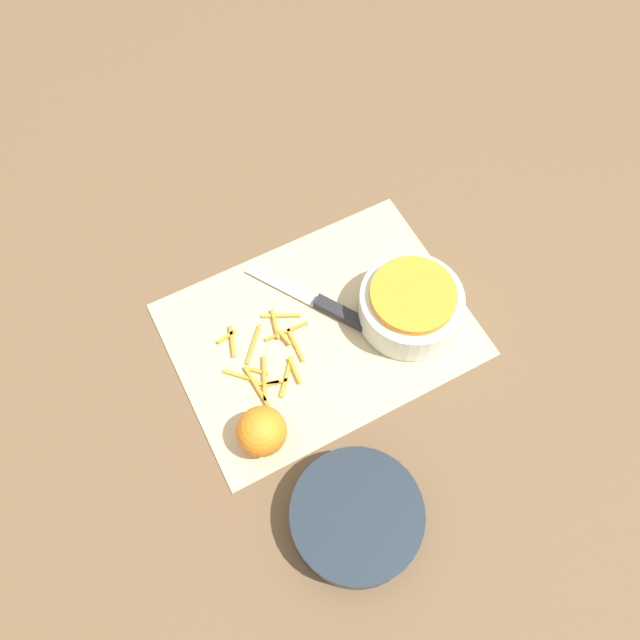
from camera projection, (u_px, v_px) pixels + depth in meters
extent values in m
plane|color=brown|center=(320.00, 330.00, 1.00)|extent=(4.00, 4.00, 0.00)
cube|color=#CCB284|center=(320.00, 329.00, 1.00)|extent=(0.46, 0.34, 0.01)
cylinder|color=silver|center=(410.00, 306.00, 0.98)|extent=(0.16, 0.16, 0.06)
cylinder|color=orange|center=(413.00, 295.00, 0.95)|extent=(0.13, 0.13, 0.02)
cylinder|color=#1E2833|center=(356.00, 517.00, 0.85)|extent=(0.18, 0.18, 0.05)
cube|color=#232328|center=(344.00, 315.00, 1.00)|extent=(0.07, 0.10, 0.02)
cube|color=#B2B2B7|center=(282.00, 284.00, 1.03)|extent=(0.09, 0.12, 0.00)
sphere|color=orange|center=(262.00, 431.00, 0.89)|extent=(0.07, 0.07, 0.07)
cube|color=orange|center=(281.00, 316.00, 1.01)|extent=(0.06, 0.03, 0.00)
cube|color=orange|center=(232.00, 341.00, 0.98)|extent=(0.02, 0.05, 0.00)
cube|color=orange|center=(268.00, 383.00, 0.96)|extent=(0.03, 0.02, 0.00)
cube|color=orange|center=(253.00, 344.00, 0.98)|extent=(0.05, 0.05, 0.00)
cube|color=orange|center=(296.00, 345.00, 0.98)|extent=(0.01, 0.06, 0.00)
cube|color=orange|center=(265.00, 378.00, 0.96)|extent=(0.04, 0.07, 0.00)
cube|color=orange|center=(295.00, 370.00, 0.96)|extent=(0.01, 0.05, 0.00)
cube|color=orange|center=(227.00, 336.00, 0.99)|extent=(0.03, 0.01, 0.00)
cube|color=orange|center=(286.00, 331.00, 0.99)|extent=(0.07, 0.01, 0.00)
cube|color=orange|center=(287.00, 376.00, 0.96)|extent=(0.05, 0.06, 0.00)
cube|color=orange|center=(240.00, 376.00, 0.96)|extent=(0.04, 0.04, 0.00)
cube|color=orange|center=(275.00, 324.00, 1.00)|extent=(0.02, 0.05, 0.00)
cube|color=orange|center=(277.00, 382.00, 0.96)|extent=(0.04, 0.01, 0.00)
cube|color=orange|center=(258.00, 371.00, 0.96)|extent=(0.03, 0.03, 0.00)
cube|color=orange|center=(284.00, 337.00, 0.98)|extent=(0.01, 0.03, 0.00)
cube|color=orange|center=(256.00, 386.00, 0.95)|extent=(0.01, 0.07, 0.00)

